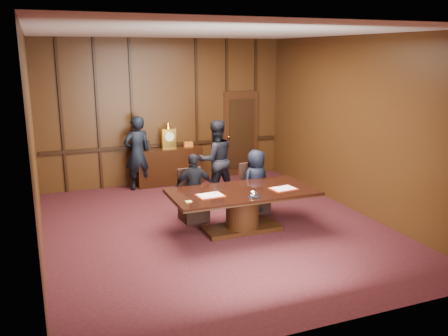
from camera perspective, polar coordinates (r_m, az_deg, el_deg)
name	(u,v)px	position (r m, az deg, el deg)	size (l,w,h in m)	color
room	(217,135)	(8.53, -0.89, 4.00)	(7.00, 7.04, 3.50)	black
sideboard	(169,165)	(11.68, -6.61, 0.39)	(1.60, 0.45, 1.54)	black
conference_table	(242,204)	(8.57, 2.23, -4.32)	(2.62, 1.32, 0.76)	black
folder_left	(210,195)	(8.18, -1.68, -3.31)	(0.48, 0.36, 0.02)	#97250E
folder_right	(283,189)	(8.65, 7.14, -2.47)	(0.49, 0.38, 0.02)	#97250E
inkstand	(253,194)	(8.09, 3.53, -3.18)	(0.20, 0.14, 0.12)	white
notepad	(189,202)	(7.87, -4.28, -4.04)	(0.10, 0.07, 0.01)	#DCDF6D
chair_left	(193,205)	(9.20, -3.73, -4.48)	(0.52, 0.52, 0.99)	black
chair_right	(254,198)	(9.66, 3.63, -3.59)	(0.53, 0.53, 0.99)	black
signatory_left	(194,188)	(9.02, -3.61, -2.41)	(0.77, 0.32, 1.32)	black
signatory_right	(256,182)	(9.49, 3.88, -1.66)	(0.64, 0.41, 1.30)	black
witness_left	(137,153)	(11.27, -10.37, 1.78)	(0.64, 0.42, 1.75)	black
witness_right	(216,160)	(10.40, -1.03, 1.02)	(0.85, 0.66, 1.75)	black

